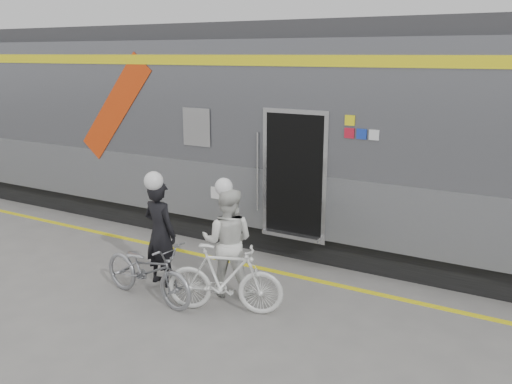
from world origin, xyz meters
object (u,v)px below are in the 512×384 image
Objects in this scene: bicycle_right at (225,279)px; woman at (228,242)px; bicycle_left at (148,270)px; man at (160,233)px.

woman is at bearing 8.29° from bicycle_right.
woman reaches higher than bicycle_left.
bicycle_left is 1.25m from woman.
man is 1.01× the size of bicycle_right.
woman is at bearing -160.97° from man.
bicycle_right is (1.40, -0.32, -0.34)m from man.
man is 1.48m from bicycle_right.
man is 0.70m from bicycle_left.
bicycle_left is at bearing 20.56° from woman.
woman is 0.99× the size of bicycle_right.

